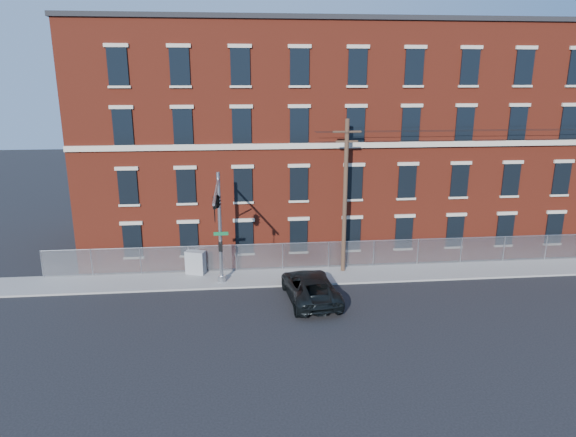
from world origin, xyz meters
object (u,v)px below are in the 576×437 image
(utility_pole_near, at_px, (345,194))
(pickup_truck, at_px, (310,287))
(traffic_signal_mast, at_px, (218,210))
(utility_cabinet, at_px, (196,262))

(utility_pole_near, xyz_separation_m, pickup_truck, (-2.79, -4.17, -4.53))
(traffic_signal_mast, distance_m, pickup_truck, 6.97)
(utility_pole_near, relative_size, pickup_truck, 1.72)
(pickup_truck, relative_size, utility_cabinet, 3.76)
(pickup_truck, xyz_separation_m, utility_cabinet, (-6.93, 4.57, 0.08))
(traffic_signal_mast, height_order, utility_pole_near, utility_pole_near)
(utility_cabinet, bearing_deg, pickup_truck, -14.63)
(utility_pole_near, distance_m, pickup_truck, 6.76)
(utility_cabinet, bearing_deg, traffic_signal_mast, -46.90)
(traffic_signal_mast, xyz_separation_m, utility_cabinet, (-1.73, 3.82, -4.50))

